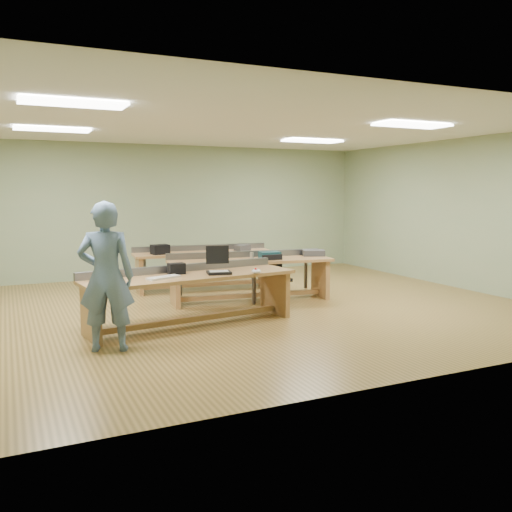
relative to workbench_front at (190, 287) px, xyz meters
name	(u,v)px	position (x,y,z in m)	size (l,w,h in m)	color
floor	(227,309)	(0.89, 0.78, -0.56)	(10.00, 10.00, 0.00)	olive
ceiling	(226,125)	(0.89, 0.78, 2.44)	(10.00, 10.00, 0.00)	silver
wall_back	(162,211)	(0.89, 4.78, 0.94)	(10.00, 0.04, 3.00)	gray
wall_front	(380,239)	(0.89, -3.22, 0.94)	(10.00, 0.04, 3.00)	gray
wall_right	(456,214)	(5.89, 0.78, 0.94)	(0.04, 8.00, 3.00)	gray
fluor_panels	(226,127)	(0.89, 0.78, 2.41)	(6.20, 3.50, 0.03)	white
workbench_front	(190,287)	(0.00, 0.00, 0.00)	(3.21, 1.24, 0.86)	#B27B4B
workbench_mid	(250,270)	(1.53, 1.28, 0.00)	(2.98, 1.15, 0.86)	#B27B4B
workbench_back	(204,261)	(1.16, 2.72, -0.01)	(2.82, 1.00, 0.86)	#B27B4B
person	(106,277)	(-1.32, -0.78, 0.36)	(0.67, 0.44, 1.84)	#61839E
laptop_base	(219,273)	(0.40, -0.12, 0.21)	(0.34, 0.28, 0.04)	black
laptop_screen	(217,255)	(0.43, 0.01, 0.46)	(0.34, 0.02, 0.27)	black
keyboard	(164,277)	(-0.44, -0.18, 0.20)	(0.49, 0.16, 0.03)	beige
trackball_mouse	(256,271)	(0.92, -0.31, 0.22)	(0.14, 0.16, 0.07)	white
camera_bag	(177,269)	(-0.17, 0.13, 0.27)	(0.24, 0.15, 0.16)	black
task_chair	(276,286)	(1.83, 0.83, -0.25)	(0.46, 0.46, 0.84)	black
parts_bin_teal	(270,255)	(1.88, 1.19, 0.25)	(0.36, 0.27, 0.12)	#12373D
parts_bin_grey	(314,253)	(2.80, 1.21, 0.24)	(0.40, 0.25, 0.11)	#343436
mug	(268,257)	(1.81, 1.12, 0.23)	(0.11, 0.11, 0.09)	#343436
drinks_can	(252,256)	(1.54, 1.23, 0.25)	(0.07, 0.07, 0.12)	silver
storage_box_back	(160,249)	(0.27, 2.67, 0.28)	(0.32, 0.23, 0.18)	black
tray_back	(242,248)	(1.96, 2.60, 0.25)	(0.29, 0.21, 0.11)	#343436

